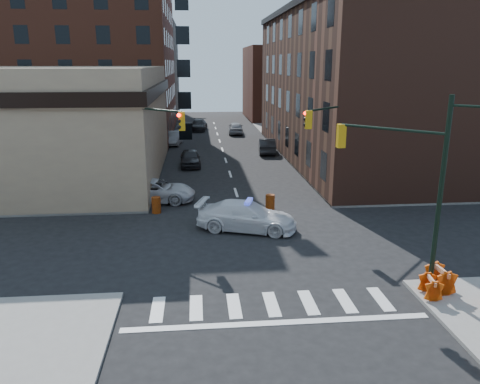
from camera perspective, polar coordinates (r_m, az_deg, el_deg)
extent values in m
plane|color=black|center=(25.32, 1.43, -6.09)|extent=(140.00, 140.00, 0.00)
cube|color=gray|center=(60.36, -24.91, 5.22)|extent=(34.00, 54.50, 0.15)
cube|color=gray|center=(62.47, 19.26, 6.09)|extent=(34.00, 54.50, 0.15)
cube|color=#9E8868|center=(42.60, -24.97, 7.56)|extent=(22.00, 22.00, 9.00)
cube|color=brown|center=(65.35, -20.12, 16.92)|extent=(25.00, 25.00, 24.00)
cube|color=#4B291E|center=(48.59, 14.00, 12.29)|extent=(14.00, 34.00, 14.00)
cube|color=brown|center=(86.41, -14.55, 14.10)|extent=(20.00, 18.00, 16.00)
cube|color=brown|center=(83.17, 6.51, 13.07)|extent=(16.00, 16.00, 12.00)
cylinder|color=black|center=(20.26, 23.21, -0.52)|extent=(0.20, 0.20, 8.00)
cylinder|color=black|center=(21.52, 22.15, -10.17)|extent=(0.44, 0.44, 0.50)
cylinder|color=black|center=(20.49, 17.92, 7.31)|extent=(3.27, 3.27, 0.12)
cube|color=#BF8C0C|center=(21.49, 12.23, 6.70)|extent=(0.35, 0.35, 1.05)
sphere|color=#FF0C05|center=(21.64, 12.56, 7.68)|extent=(0.22, 0.22, 0.22)
sphere|color=black|center=(21.68, 12.51, 6.81)|extent=(0.22, 0.22, 0.22)
sphere|color=black|center=(21.73, 12.46, 5.95)|extent=(0.22, 0.22, 0.22)
cylinder|color=black|center=(30.39, -12.84, 5.32)|extent=(0.20, 0.20, 8.00)
cylinder|color=black|center=(31.24, -12.44, -1.47)|extent=(0.44, 0.44, 0.50)
cylinder|color=black|center=(28.32, -10.31, 9.85)|extent=(3.27, 3.27, 0.12)
cube|color=#BF8C0C|center=(26.70, -7.10, 8.57)|extent=(0.35, 0.35, 1.05)
sphere|color=#FF0C05|center=(26.51, -7.47, 9.27)|extent=(0.22, 0.22, 0.22)
sphere|color=black|center=(26.55, -7.45, 8.57)|extent=(0.22, 0.22, 0.22)
sphere|color=black|center=(26.59, -7.42, 7.86)|extent=(0.22, 0.22, 0.22)
cylinder|color=black|center=(31.62, 12.51, 5.72)|extent=(0.20, 0.20, 8.00)
cylinder|color=black|center=(32.44, 12.13, -0.82)|extent=(0.44, 0.44, 0.50)
cylinder|color=black|center=(29.33, 10.73, 10.02)|extent=(3.27, 3.27, 0.12)
cube|color=#BF8C0C|center=(27.45, 8.35, 8.71)|extent=(0.35, 0.35, 1.05)
sphere|color=#FF0C05|center=(27.53, 7.99, 9.48)|extent=(0.22, 0.22, 0.22)
sphere|color=black|center=(27.56, 7.96, 8.80)|extent=(0.22, 0.22, 0.22)
sphere|color=black|center=(27.60, 7.94, 8.12)|extent=(0.22, 0.22, 0.22)
cylinder|color=black|center=(51.05, 6.43, 6.50)|extent=(0.24, 0.24, 2.60)
sphere|color=#935115|center=(50.78, 6.50, 8.79)|extent=(3.00, 3.00, 3.00)
cylinder|color=black|center=(58.83, 4.86, 7.72)|extent=(0.24, 0.24, 2.60)
sphere|color=#935115|center=(58.59, 4.91, 9.71)|extent=(3.00, 3.00, 3.00)
imported|color=white|center=(26.81, 0.83, -2.95)|extent=(6.15, 3.94, 1.66)
imported|color=silver|center=(32.87, -10.36, 0.18)|extent=(5.87, 3.22, 1.56)
imported|color=black|center=(43.84, -6.08, 4.14)|extent=(1.95, 4.57, 1.54)
imported|color=gray|center=(55.99, -8.07, 6.53)|extent=(2.21, 4.87, 1.55)
imported|color=black|center=(67.63, -5.07, 8.13)|extent=(2.71, 5.48, 1.53)
imported|color=black|center=(50.09, 3.30, 5.65)|extent=(2.17, 4.99, 1.60)
imported|color=#96979E|center=(64.02, -0.53, 7.82)|extent=(2.25, 4.89, 1.62)
imported|color=black|center=(34.34, -17.51, 0.67)|extent=(0.69, 0.58, 1.61)
imported|color=black|center=(32.99, -19.58, -0.16)|extent=(0.79, 0.64, 1.54)
imported|color=#1D222C|center=(34.23, -20.28, 0.61)|extent=(1.17, 1.00, 1.89)
cylinder|color=#D6680A|center=(30.46, 3.69, -1.31)|extent=(0.65, 0.65, 1.06)
cylinder|color=orange|center=(30.40, -10.17, -1.57)|extent=(0.75, 0.75, 1.04)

